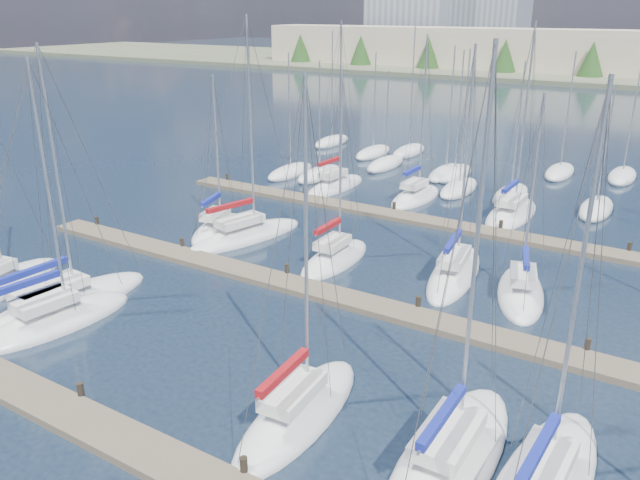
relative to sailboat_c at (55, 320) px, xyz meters
The scene contains 18 objects.
ground 54.56m from the sailboat_c, 78.99° to the left, with size 400.00×400.00×0.00m, color #1E2B3C.
dock_near 11.33m from the sailboat_c, 23.05° to the right, with size 44.00×1.93×1.10m.
dock_mid 14.15m from the sailboat_c, 42.55° to the left, with size 44.00×1.93×1.10m.
dock_far 25.77m from the sailboat_c, 66.14° to the left, with size 44.00×1.93×1.10m.
sailboat_c is the anchor object (origin of this frame).
sailboat_b 1.64m from the sailboat_c, 133.77° to the left, with size 3.78×10.31×13.70m.
sailboat_k 21.30m from the sailboat_c, 47.51° to the left, with size 3.64×9.09×13.42m.
sailboat_d 14.10m from the sailboat_c, ahead, with size 3.05×8.23×13.27m.
sailboat_i 14.32m from the sailboat_c, 88.34° to the left, with size 4.73×9.49×14.79m.
sailboat_j 15.84m from the sailboat_c, 61.69° to the left, with size 2.60×7.00×11.93m.
sailboat_e 19.80m from the sailboat_c, ahead, with size 2.96×9.14×14.36m.
sailboat_l 23.72m from the sailboat_c, 39.46° to the left, with size 4.28×7.63×11.26m.
sailboat_n 28.01m from the sailboat_c, 91.55° to the left, with size 2.72×7.95×14.20m.
sailboat_p 31.68m from the sailboat_c, 63.66° to the left, with size 2.90×8.52×14.32m.
sailboat_h 14.52m from the sailboat_c, 98.10° to the left, with size 4.11×6.86×11.18m.
sailboat_o 29.33m from the sailboat_c, 77.58° to the left, with size 2.73×7.06×13.28m.
distant_boats 37.81m from the sailboat_c, 80.75° to the left, with size 36.93×20.75×13.30m.
shoreline 143.53m from the sailboat_c, 91.15° to the left, with size 400.00×60.00×38.00m.
Camera 1 is at (14.68, -9.63, 14.38)m, focal length 35.00 mm.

